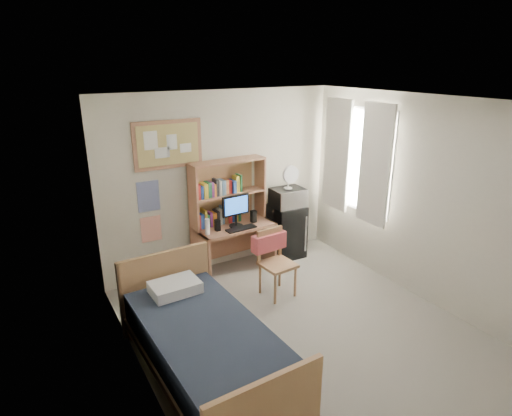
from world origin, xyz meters
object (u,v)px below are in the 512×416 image
desk (234,248)px  microwave (288,197)px  mini_fridge (286,231)px  speaker_right (253,216)px  desk_chair (278,264)px  bed (206,351)px  bulletin_board (168,144)px  monitor (236,212)px  desk_fan (288,178)px  speaker_left (218,225)px

desk → microwave: microwave is taller
mini_fridge → speaker_right: bearing=-170.9°
desk → desk_chair: bearing=-83.6°
desk_chair → bed: desk_chair is taller
bulletin_board → desk_chair: bulletin_board is taller
desk_chair → speaker_right: (0.14, 0.89, 0.36)m
desk_chair → speaker_right: desk_chair is taller
desk → speaker_right: speaker_right is taller
desk → monitor: 0.59m
mini_fridge → desk_fan: (-0.00, -0.02, 0.87)m
bed → speaker_right: bearing=47.1°
mini_fridge → desk_fan: 0.87m
speaker_right → microwave: bearing=2.3°
speaker_left → desk_fan: desk_fan is taller
desk_chair → speaker_right: bearing=76.1°
desk → mini_fridge: (0.95, 0.04, 0.06)m
bed → speaker_right: size_ratio=11.47×
mini_fridge → microwave: microwave is taller
mini_fridge → speaker_left: size_ratio=5.12×
speaker_right → bed: bearing=-134.2°
microwave → speaker_left: bearing=-173.7°
bulletin_board → desk_chair: size_ratio=1.04×
mini_fridge → speaker_right: 0.76m
bulletin_board → monitor: bearing=-23.4°
bed → microwave: (2.24, 1.90, 0.69)m
speaker_left → desk_chair: bearing=-65.3°
desk → speaker_left: bearing=-168.7°
monitor → desk_chair: bearing=-83.2°
desk_chair → monitor: 1.01m
bulletin_board → speaker_left: bearing=-35.8°
speaker_right → microwave: microwave is taller
desk_chair → bulletin_board: bearing=123.6°
desk → desk_chair: 0.95m
mini_fridge → desk_fan: bearing=-90.0°
desk → monitor: size_ratio=2.56×
bulletin_board → desk_chair: 2.14m
desk_chair → speaker_left: 1.03m
bulletin_board → desk: bulletin_board is taller
desk_chair → desk_fan: desk_fan is taller
monitor → desk: bearing=90.0°
desk → desk_fan: size_ratio=3.49×
bed → speaker_left: 2.12m
bulletin_board → mini_fridge: 2.32m
bed → speaker_right: (1.59, 1.84, 0.52)m
speaker_left → bed: bearing=-122.1°
bed → desk_fan: 3.10m
bulletin_board → desk_chair: bearing=-51.7°
desk → desk_fan: (0.95, 0.02, 0.92)m
mini_fridge → monitor: bearing=-172.1°
speaker_right → microwave: (0.65, 0.06, 0.17)m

